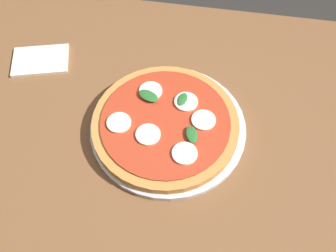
# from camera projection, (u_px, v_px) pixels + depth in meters

# --- Properties ---
(ground_plane) EXTENTS (6.00, 6.00, 0.00)m
(ground_plane) POSITION_uv_depth(u_px,v_px,m) (141.00, 233.00, 1.39)
(ground_plane) COLOR #2D2B28
(dining_table) EXTENTS (1.54, 0.83, 0.71)m
(dining_table) POSITION_uv_depth(u_px,v_px,m) (126.00, 152.00, 0.87)
(dining_table) COLOR brown
(dining_table) RESTS_ON ground_plane
(serving_tray) EXTENTS (0.33, 0.33, 0.01)m
(serving_tray) POSITION_uv_depth(u_px,v_px,m) (168.00, 127.00, 0.79)
(serving_tray) COLOR silver
(serving_tray) RESTS_ON dining_table
(pizza) EXTENTS (0.30, 0.30, 0.03)m
(pizza) POSITION_uv_depth(u_px,v_px,m) (165.00, 124.00, 0.78)
(pizza) COLOR #C6843F
(pizza) RESTS_ON serving_tray
(napkin) EXTENTS (0.15, 0.12, 0.01)m
(napkin) POSITION_uv_depth(u_px,v_px,m) (41.00, 60.00, 0.90)
(napkin) COLOR white
(napkin) RESTS_ON dining_table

